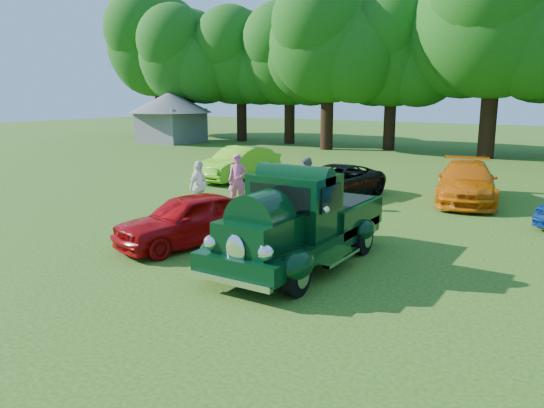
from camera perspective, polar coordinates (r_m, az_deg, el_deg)
The scene contains 11 objects.
ground at distance 12.57m, azimuth -2.09°, elevation -5.62°, with size 120.00×120.00×0.00m, color #224B11.
hero_pickup at distance 11.84m, azimuth 3.00°, elevation -2.23°, with size 2.46×5.29×2.07m.
red_convertible at distance 13.51m, azimuth -8.92°, elevation -1.63°, with size 1.55×3.85×1.31m, color #A2060A.
back_car_lime at distance 23.41m, azimuth -3.57°, elevation 4.35°, with size 1.54×4.41×1.45m, color #65C41A.
back_car_black at distance 19.45m, azimuth 6.75°, elevation 2.39°, with size 2.00×4.34×1.21m, color black.
back_car_orange at distance 19.89m, azimuth 20.17°, elevation 2.23°, with size 1.96×4.83×1.40m, color #D36107.
spectator_pink at distance 17.95m, azimuth -3.71°, elevation 2.57°, with size 0.64×0.42×1.77m, color #DD5B93.
spectator_grey at distance 17.61m, azimuth 3.66°, elevation 2.27°, with size 0.83×0.64×1.70m, color slate.
spectator_white at distance 17.03m, azimuth -7.89°, elevation 1.82°, with size 0.98×0.41×1.68m, color white.
gazebo at distance 42.24m, azimuth -10.84°, elevation 9.78°, with size 6.40×6.40×3.90m.
tree_line at distance 34.40m, azimuth 24.73°, elevation 16.49°, with size 64.68×11.09×12.23m.
Camera 1 is at (6.79, -9.88, 3.77)m, focal length 35.00 mm.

